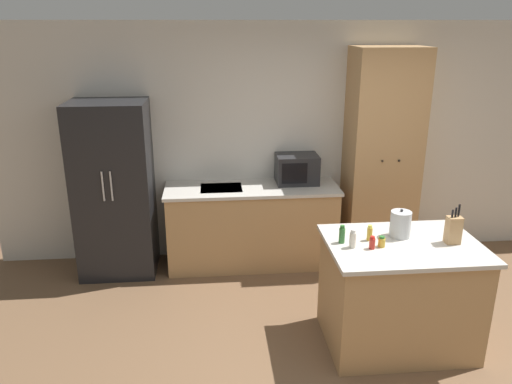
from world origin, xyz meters
TOP-DOWN VIEW (x-y plane):
  - ground_plane at (0.00, 0.00)m, footprint 14.00×14.00m
  - wall_back at (0.00, 2.33)m, footprint 7.20×0.06m
  - refrigerator at (-2.22, 1.99)m, footprint 0.78×0.65m
  - back_counter at (-0.78, 2.01)m, footprint 1.87×0.63m
  - pantry_cabinet at (0.64, 2.04)m, footprint 0.74×0.55m
  - kitchen_island at (0.30, 0.43)m, footprint 1.22×0.88m
  - microwave at (-0.28, 2.11)m, footprint 0.45×0.35m
  - knife_block at (0.68, 0.40)m, footprint 0.11×0.09m
  - spice_bottle_tall_dark at (0.04, 0.51)m, footprint 0.04×0.04m
  - spice_bottle_short_red at (-0.19, 0.48)m, footprint 0.05×0.05m
  - spice_bottle_amber_oil at (0.01, 0.35)m, footprint 0.05×0.05m
  - spice_bottle_green_herb at (0.10, 0.38)m, footprint 0.06×0.06m
  - spice_bottle_pale_salt at (-0.13, 0.39)m, footprint 0.05×0.05m
  - kettle at (0.31, 0.56)m, footprint 0.17×0.17m

SIDE VIEW (x-z plane):
  - ground_plane at x=0.00m, z-range 0.00..0.00m
  - back_counter at x=-0.78m, z-range 0.00..0.90m
  - kitchen_island at x=0.30m, z-range 0.00..0.92m
  - refrigerator at x=-2.22m, z-range 0.00..1.84m
  - spice_bottle_green_herb at x=0.10m, z-range 0.91..1.00m
  - spice_bottle_amber_oil at x=0.01m, z-range 0.91..1.02m
  - spice_bottle_tall_dark at x=0.04m, z-range 0.91..1.04m
  - spice_bottle_short_red at x=-0.19m, z-range 0.91..1.06m
  - spice_bottle_pale_salt at x=-0.13m, z-range 0.91..1.06m
  - kettle at x=0.31m, z-range 0.90..1.15m
  - knife_block at x=0.68m, z-range 0.87..1.19m
  - microwave at x=-0.28m, z-range 0.90..1.22m
  - pantry_cabinet at x=0.64m, z-range 0.00..2.35m
  - wall_back at x=0.00m, z-range 0.00..2.60m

